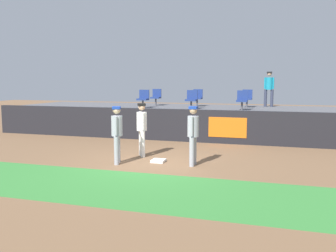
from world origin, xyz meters
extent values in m
plane|color=brown|center=(0.00, 0.00, 0.00)|extent=(60.00, 60.00, 0.00)
cube|color=#388438|center=(0.00, -2.67, 0.00)|extent=(18.00, 2.80, 0.01)
cube|color=white|center=(0.25, 0.14, 0.04)|extent=(0.40, 0.40, 0.08)
cylinder|color=white|center=(-0.63, 0.92, 0.43)|extent=(0.15, 0.15, 0.86)
cylinder|color=white|center=(-0.46, 0.65, 0.43)|extent=(0.15, 0.15, 0.86)
cylinder|color=white|center=(-0.54, 0.79, 1.17)|extent=(0.46, 0.46, 0.61)
sphere|color=tan|center=(-0.54, 0.79, 1.64)|extent=(0.23, 0.23, 0.23)
cube|color=black|center=(-0.54, 0.79, 1.72)|extent=(0.32, 0.32, 0.08)
cylinder|color=white|center=(-0.65, 0.96, 1.19)|extent=(0.09, 0.09, 0.57)
cylinder|color=white|center=(-0.44, 0.61, 1.19)|extent=(0.09, 0.09, 0.57)
ellipsoid|color=brown|center=(-0.56, 1.01, 0.94)|extent=(0.21, 0.23, 0.28)
cylinder|color=#9EA3AD|center=(1.36, 0.18, 0.43)|extent=(0.15, 0.15, 0.86)
cylinder|color=#9EA3AD|center=(1.36, -0.13, 0.43)|extent=(0.15, 0.15, 0.86)
cylinder|color=#9EA3AD|center=(1.36, 0.03, 1.16)|extent=(0.34, 0.34, 0.61)
sphere|color=tan|center=(1.36, 0.03, 1.63)|extent=(0.22, 0.22, 0.22)
cube|color=#193899|center=(1.36, 0.03, 1.71)|extent=(0.24, 0.24, 0.08)
cylinder|color=#9EA3AD|center=(1.35, 0.23, 1.18)|extent=(0.09, 0.09, 0.57)
cylinder|color=#9EA3AD|center=(1.36, -0.18, 1.18)|extent=(0.09, 0.09, 0.57)
cylinder|color=#9EA3AD|center=(-0.91, -0.28, 0.42)|extent=(0.14, 0.14, 0.85)
cylinder|color=#9EA3AD|center=(-0.83, -0.57, 0.42)|extent=(0.14, 0.14, 0.85)
cylinder|color=#9EA3AD|center=(-0.87, -0.43, 1.15)|extent=(0.41, 0.41, 0.60)
sphere|color=beige|center=(-0.87, -0.43, 1.62)|extent=(0.22, 0.22, 0.22)
cube|color=#193899|center=(-0.87, -0.43, 1.69)|extent=(0.29, 0.29, 0.08)
cylinder|color=#9EA3AD|center=(-0.93, -0.24, 1.17)|extent=(0.09, 0.09, 0.56)
cylinder|color=#9EA3AD|center=(-0.81, -0.62, 1.17)|extent=(0.09, 0.09, 0.56)
cube|color=black|center=(0.00, 4.13, 0.66)|extent=(18.00, 0.24, 1.32)
cube|color=orange|center=(1.82, 4.01, 0.66)|extent=(1.50, 0.02, 0.79)
cube|color=#59595E|center=(0.00, 6.70, 0.62)|extent=(18.00, 4.80, 1.24)
cylinder|color=#4C4C51|center=(-2.30, 7.30, 1.44)|extent=(0.08, 0.08, 0.40)
cube|color=navy|center=(-2.30, 7.30, 1.64)|extent=(0.46, 0.44, 0.08)
cube|color=navy|center=(-2.30, 7.49, 1.88)|extent=(0.46, 0.06, 0.40)
cylinder|color=#4C4C51|center=(2.27, 7.30, 1.44)|extent=(0.08, 0.08, 0.40)
cube|color=navy|center=(2.27, 7.30, 1.64)|extent=(0.46, 0.44, 0.08)
cube|color=navy|center=(2.27, 7.49, 1.88)|extent=(0.46, 0.06, 0.40)
cylinder|color=#4C4C51|center=(2.21, 5.50, 1.44)|extent=(0.08, 0.08, 0.40)
cube|color=navy|center=(2.21, 5.50, 1.64)|extent=(0.46, 0.44, 0.08)
cube|color=navy|center=(2.21, 5.69, 1.88)|extent=(0.46, 0.06, 0.40)
cylinder|color=#4C4C51|center=(-0.01, 5.50, 1.44)|extent=(0.08, 0.08, 0.40)
cube|color=navy|center=(-0.01, 5.50, 1.64)|extent=(0.48, 0.44, 0.08)
cube|color=navy|center=(-0.01, 5.69, 1.88)|extent=(0.48, 0.06, 0.40)
cylinder|color=#4C4C51|center=(-2.31, 5.50, 1.44)|extent=(0.08, 0.08, 0.40)
cube|color=navy|center=(-2.31, 5.50, 1.64)|extent=(0.48, 0.44, 0.08)
cube|color=navy|center=(-2.31, 5.69, 1.88)|extent=(0.48, 0.06, 0.40)
cylinder|color=#4C4C51|center=(-0.14, 7.30, 1.44)|extent=(0.08, 0.08, 0.40)
cube|color=navy|center=(-0.14, 7.30, 1.64)|extent=(0.46, 0.44, 0.08)
cube|color=navy|center=(-0.14, 7.49, 1.88)|extent=(0.46, 0.06, 0.40)
cylinder|color=#33384C|center=(3.39, 8.05, 1.65)|extent=(0.14, 0.14, 0.83)
cylinder|color=#33384C|center=(3.08, 8.07, 1.65)|extent=(0.14, 0.14, 0.83)
cylinder|color=teal|center=(3.24, 8.06, 2.36)|extent=(0.34, 0.34, 0.59)
sphere|color=tan|center=(3.24, 8.06, 2.82)|extent=(0.22, 0.22, 0.22)
cube|color=black|center=(3.24, 8.06, 2.89)|extent=(0.24, 0.24, 0.08)
cylinder|color=teal|center=(3.43, 8.05, 2.38)|extent=(0.08, 0.08, 0.55)
cylinder|color=teal|center=(3.04, 8.08, 2.38)|extent=(0.08, 0.08, 0.55)
camera|label=1|loc=(3.74, -10.26, 2.47)|focal=38.91mm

